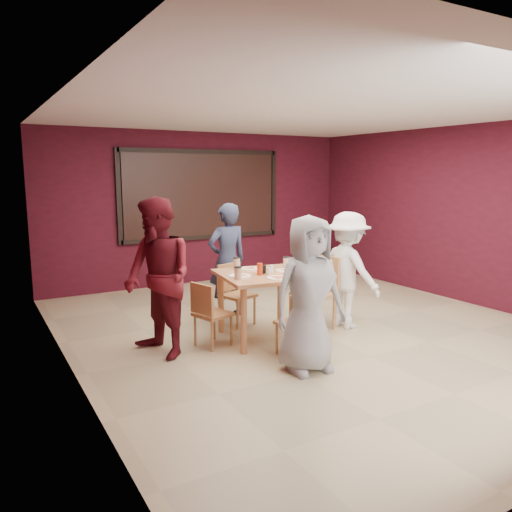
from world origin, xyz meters
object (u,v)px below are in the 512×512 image
chair_left (209,311)px  chair_right (319,288)px  chair_back (234,290)px  diner_front (309,294)px  chair_front (299,321)px  diner_left (158,278)px  dining_table (264,282)px  diner_right (348,270)px  diner_back (227,261)px

chair_left → chair_right: 1.58m
chair_left → chair_back: bearing=44.4°
chair_back → diner_front: diner_front is taller
chair_back → chair_left: bearing=-135.6°
chair_front → diner_left: diner_left is taller
chair_left → chair_right: (1.58, -0.05, 0.10)m
dining_table → chair_right: 0.87m
chair_back → chair_front: bearing=-89.6°
chair_right → diner_right: size_ratio=0.62×
diner_front → diner_back: bearing=89.6°
chair_front → chair_back: chair_back is taller
diner_front → diner_right: (1.35, 0.97, -0.04)m
dining_table → diner_back: bearing=87.0°
diner_back → diner_left: bearing=35.4°
chair_front → chair_back: bearing=90.4°
diner_right → chair_right: bearing=59.7°
diner_back → chair_front: bearing=86.6°
diner_back → diner_right: diner_back is taller
chair_right → diner_front: size_ratio=0.59×
diner_left → diner_right: bearing=71.5°
chair_back → diner_right: bearing=-35.2°
dining_table → chair_left: (-0.72, 0.05, -0.28)m
dining_table → diner_right: bearing=-6.6°
chair_front → chair_left: 1.10m
chair_right → dining_table: bearing=-179.8°
chair_left → diner_back: (0.78, 1.05, 0.38)m
chair_right → diner_back: bearing=125.9°
chair_left → diner_front: diner_front is taller
diner_back → chair_back: bearing=76.1°
dining_table → diner_right: (1.22, -0.14, 0.05)m
chair_back → diner_right: (1.25, -0.88, 0.31)m
chair_left → dining_table: bearing=-4.3°
chair_left → diner_right: bearing=-5.7°
chair_front → chair_right: chair_right is taller
diner_right → diner_left: bearing=76.1°
chair_right → chair_left: bearing=178.1°
chair_right → diner_back: 1.39m
diner_back → dining_table: bearing=85.8°
chair_back → chair_right: chair_right is taller
chair_back → diner_right: diner_right is taller
diner_front → chair_front: bearing=75.8°
chair_right → diner_back: diner_back is taller
chair_front → chair_right: bearing=42.0°
chair_right → diner_left: bearing=178.0°
diner_back → diner_right: size_ratio=1.06×
diner_right → chair_left: bearing=75.3°
chair_back → chair_right: bearing=-40.0°
chair_back → diner_left: (-1.30, -0.66, 0.43)m
diner_front → diner_left: size_ratio=0.91×
chair_back → chair_right: (0.88, -0.74, 0.08)m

